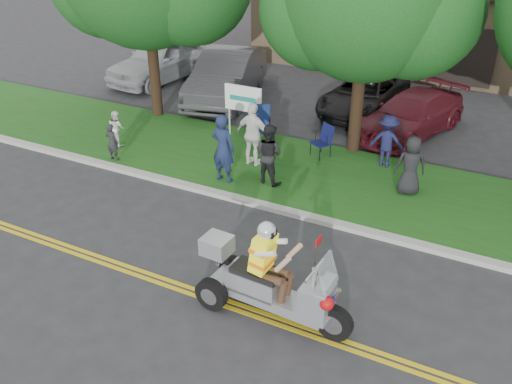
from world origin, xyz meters
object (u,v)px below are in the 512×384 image
at_px(lawn_chair_b, 259,123).
at_px(parked_car_far_left, 161,59).
at_px(spectator_adult_right, 253,134).
at_px(parked_car_left, 227,76).
at_px(parked_car_mid, 364,95).
at_px(parked_car_right, 412,114).
at_px(spectator_adult_mid, 269,154).
at_px(trike_scooter, 268,283).
at_px(lawn_chair_a, 324,139).
at_px(spectator_adult_left, 223,148).

relative_size(lawn_chair_b, parked_car_far_left, 0.24).
height_order(lawn_chair_b, spectator_adult_right, spectator_adult_right).
bearing_deg(spectator_adult_right, parked_car_far_left, -32.96).
height_order(lawn_chair_b, parked_car_left, parked_car_left).
bearing_deg(parked_car_mid, parked_car_right, -27.97).
bearing_deg(spectator_adult_mid, trike_scooter, 125.08).
distance_m(lawn_chair_a, parked_car_left, 6.14).
bearing_deg(parked_car_mid, parked_car_left, -163.63).
distance_m(trike_scooter, spectator_adult_right, 6.14).
height_order(spectator_adult_mid, spectator_adult_right, spectator_adult_right).
distance_m(spectator_adult_left, parked_car_right, 6.81).
bearing_deg(lawn_chair_a, parked_car_right, 90.04).
xyz_separation_m(lawn_chair_a, parked_car_far_left, (-8.75, 4.23, 0.23)).
bearing_deg(lawn_chair_b, parked_car_right, 17.75).
distance_m(spectator_adult_right, parked_car_far_left, 9.15).
xyz_separation_m(spectator_adult_left, parked_car_right, (3.62, 5.75, -0.38)).
bearing_deg(parked_car_right, spectator_adult_right, -108.46).
distance_m(trike_scooter, parked_car_right, 9.84).
distance_m(lawn_chair_a, parked_car_far_left, 9.72).
bearing_deg(spectator_adult_mid, parked_car_mid, -85.59).
bearing_deg(parked_car_left, parked_car_right, -16.01).
bearing_deg(parked_car_far_left, lawn_chair_a, -19.11).
xyz_separation_m(lawn_chair_a, spectator_adult_right, (-1.56, -1.44, 0.37)).
relative_size(lawn_chair_b, spectator_adult_mid, 0.74).
relative_size(spectator_adult_left, parked_car_right, 0.41).
height_order(lawn_chair_a, parked_car_mid, parked_car_mid).
xyz_separation_m(trike_scooter, parked_car_far_left, (-10.22, 10.99, 0.18)).
height_order(lawn_chair_b, spectator_adult_mid, spectator_adult_mid).
relative_size(spectator_adult_right, parked_car_left, 0.33).
xyz_separation_m(spectator_adult_right, parked_car_left, (-3.58, 4.78, -0.11)).
distance_m(spectator_adult_left, parked_car_left, 6.89).
height_order(spectator_adult_left, parked_car_far_left, spectator_adult_left).
xyz_separation_m(parked_car_mid, parked_car_right, (1.96, -1.27, 0.02)).
xyz_separation_m(parked_car_left, parked_car_right, (6.96, -0.27, -0.24)).
relative_size(lawn_chair_a, parked_car_mid, 0.21).
height_order(trike_scooter, spectator_adult_mid, trike_scooter).
xyz_separation_m(spectator_adult_left, spectator_adult_right, (0.24, 1.24, -0.03)).
relative_size(trike_scooter, parked_car_far_left, 0.59).
distance_m(spectator_adult_mid, parked_car_mid, 6.60).
height_order(spectator_adult_mid, parked_car_far_left, same).
bearing_deg(spectator_adult_left, parked_car_mid, -98.37).
bearing_deg(parked_car_mid, parked_car_far_left, -174.20).
relative_size(spectator_adult_left, spectator_adult_right, 1.03).
height_order(spectator_adult_mid, parked_car_mid, spectator_adult_mid).
relative_size(spectator_adult_mid, spectator_adult_right, 0.90).
height_order(spectator_adult_right, parked_car_mid, spectator_adult_right).
bearing_deg(lawn_chair_a, spectator_adult_mid, -77.05).
xyz_separation_m(lawn_chair_a, parked_car_mid, (-0.14, 4.34, -0.00)).
xyz_separation_m(lawn_chair_b, parked_car_far_left, (-6.68, 4.30, 0.09)).
relative_size(parked_car_left, parked_car_right, 1.20).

